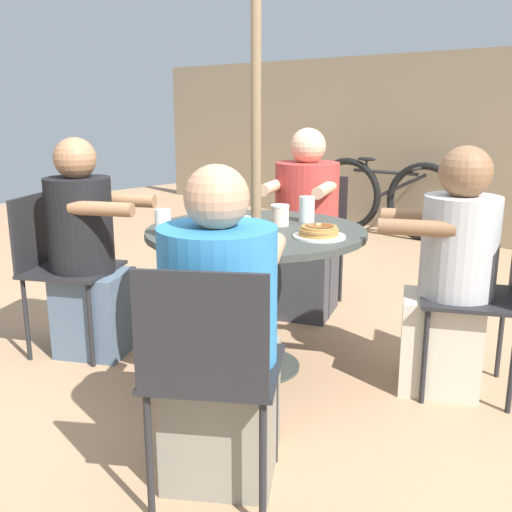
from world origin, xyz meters
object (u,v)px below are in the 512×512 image
at_px(syrup_bottle, 205,235).
at_px(drinking_glass_a, 307,209).
at_px(patio_chair_north, 59,260).
at_px(drinking_glass_b, 163,222).
at_px(pancake_plate_b, 319,232).
at_px(bicycle, 384,197).
at_px(diner_east, 221,344).
at_px(diner_south, 450,281).
at_px(diner_north, 87,257).
at_px(coffee_cup, 280,215).
at_px(patio_chair_west, 312,230).
at_px(pancake_plate_c, 248,235).
at_px(diner_west, 305,232).
at_px(pancake_plate_a, 232,216).
at_px(patio_table, 256,255).
at_px(patio_chair_south, 489,289).
at_px(patio_chair_east, 210,365).

distance_m(syrup_bottle, drinking_glass_a, 0.73).
bearing_deg(patio_chair_north, drinking_glass_b, 71.44).
relative_size(pancake_plate_b, bicycle, 0.15).
distance_m(diner_east, diner_south, 1.21).
bearing_deg(diner_south, syrup_bottle, 112.04).
relative_size(patio_chair_north, pancake_plate_b, 3.57).
xyz_separation_m(diner_north, coffee_cup, (0.80, 0.61, 0.25)).
relative_size(patio_chair_west, pancake_plate_b, 3.57).
relative_size(pancake_plate_c, coffee_cup, 2.29).
xyz_separation_m(diner_west, bicycle, (-0.90, 2.32, -0.13)).
height_order(diner_east, patio_chair_west, diner_east).
distance_m(diner_east, pancake_plate_a, 1.14).
xyz_separation_m(patio_table, patio_chair_south, (0.93, 0.54, -0.09)).
xyz_separation_m(patio_chair_west, bicycle, (-0.83, 2.17, -0.11)).
distance_m(syrup_bottle, bicycle, 3.84).
height_order(diner_west, pancake_plate_c, diner_west).
xyz_separation_m(diner_east, pancake_plate_b, (-0.20, 0.79, 0.24)).
distance_m(coffee_cup, bicycle, 3.30).
relative_size(pancake_plate_a, drinking_glass_b, 1.97).
distance_m(patio_chair_west, diner_west, 0.17).
bearing_deg(patio_chair_east, patio_chair_north, 132.32).
distance_m(patio_table, patio_chair_north, 1.08).
bearing_deg(bicycle, diner_east, -73.26).
relative_size(patio_chair_north, diner_north, 0.74).
relative_size(drinking_glass_a, bicycle, 0.08).
distance_m(patio_table, pancake_plate_a, 0.29).
bearing_deg(patio_table, drinking_glass_b, -117.27).
distance_m(patio_chair_east, pancake_plate_b, 1.00).
xyz_separation_m(patio_chair_south, bicycle, (-2.21, 2.60, -0.11)).
xyz_separation_m(coffee_cup, drinking_glass_a, (0.03, 0.17, 0.01)).
bearing_deg(patio_table, bicycle, 112.13).
xyz_separation_m(pancake_plate_c, bicycle, (-1.42, 3.34, -0.35)).
xyz_separation_m(pancake_plate_b, drinking_glass_a, (-0.28, 0.25, 0.04)).
bearing_deg(drinking_glass_b, patio_chair_east, -28.86).
distance_m(patio_table, drinking_glass_b, 0.49).
bearing_deg(coffee_cup, pancake_plate_a, -163.97).
relative_size(diner_north, diner_east, 1.02).
distance_m(diner_west, bicycle, 2.50).
bearing_deg(pancake_plate_b, drinking_glass_a, 138.35).
relative_size(patio_chair_north, diner_south, 0.75).
xyz_separation_m(pancake_plate_a, syrup_bottle, (0.35, -0.48, 0.03)).
xyz_separation_m(patio_table, patio_chair_west, (-0.45, 0.98, -0.09)).
height_order(diner_east, patio_chair_south, diner_east).
bearing_deg(patio_table, syrup_bottle, -75.39).
bearing_deg(coffee_cup, patio_chair_west, 119.45).
distance_m(diner_north, pancake_plate_a, 0.79).
xyz_separation_m(patio_table, syrup_bottle, (0.11, -0.42, 0.18)).
bearing_deg(syrup_bottle, pancake_plate_b, 64.66).
distance_m(patio_chair_north, pancake_plate_a, 0.95).
height_order(patio_chair_west, pancake_plate_c, patio_chair_west).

